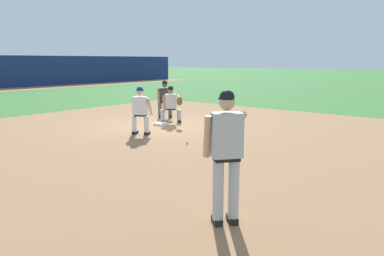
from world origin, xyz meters
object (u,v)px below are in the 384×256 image
object	(u,v)px
first_baseman	(171,103)
umpire	(165,97)
baseball	(187,143)
first_base_bag	(161,124)
pitcher	(227,149)
baserunner	(140,109)

from	to	relation	value
first_baseman	umpire	size ratio (longest dim) A/B	0.92
first_baseman	umpire	world-z (taller)	umpire
baseball	umpire	bearing A→B (deg)	50.13
first_baseman	umpire	xyz separation A→B (m)	(0.84, 1.11, 0.06)
first_base_bag	baseball	xyz separation A→B (m)	(-1.68, -2.58, -0.01)
first_base_bag	umpire	size ratio (longest dim) A/B	0.26
baseball	first_base_bag	bearing A→B (deg)	56.90
umpire	pitcher	bearing A→B (deg)	-131.99
first_baseman	baserunner	world-z (taller)	baserunner
first_baseman	baserunner	size ratio (longest dim) A/B	0.92
first_base_bag	first_baseman	size ratio (longest dim) A/B	0.28
first_base_bag	umpire	xyz separation A→B (m)	(1.42, 1.13, 0.75)
baseball	baserunner	world-z (taller)	baserunner
first_base_bag	baseball	size ratio (longest dim) A/B	5.14
pitcher	umpire	bearing A→B (deg)	48.01
umpire	baserunner	bearing A→B (deg)	-149.19
pitcher	first_base_bag	bearing A→B (deg)	50.13
first_baseman	umpire	bearing A→B (deg)	52.65
first_baseman	first_base_bag	bearing A→B (deg)	-177.70
pitcher	umpire	distance (m)	9.85
first_base_bag	first_baseman	distance (m)	0.89
pitcher	baserunner	bearing A→B (deg)	57.00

